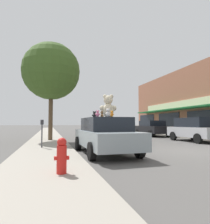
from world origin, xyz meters
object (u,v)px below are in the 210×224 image
object	(u,v)px
street_tree	(51,71)
fire_hydrant	(62,156)
teddy_bear_black	(94,115)
teddy_bear_brown	(102,115)
teddy_bear_giant	(108,107)
teddy_bear_pink	(98,114)
parking_meter	(42,130)
teddy_bear_orange	(112,114)
parked_car_far_right	(152,128)
parked_car_far_center	(195,129)
plush_art_car	(105,135)
teddy_bear_white	(108,113)

from	to	relation	value
street_tree	fire_hydrant	size ratio (longest dim) A/B	8.35
teddy_bear_black	teddy_bear_brown	bearing A→B (deg)	-139.41
teddy_bear_giant	teddy_bear_black	xyz separation A→B (m)	(-0.38, 0.91, -0.31)
street_tree	fire_hydrant	distance (m)	10.29
teddy_bear_pink	parking_meter	size ratio (longest dim) A/B	0.20
teddy_bear_orange	parking_meter	xyz separation A→B (m)	(-2.48, 2.80, -0.64)
parked_car_far_right	street_tree	xyz separation A→B (m)	(-9.46, -3.34, 3.99)
parked_car_far_center	plush_art_car	bearing A→B (deg)	-154.49
teddy_bear_giant	fire_hydrant	distance (m)	4.18
teddy_bear_brown	fire_hydrant	world-z (taller)	teddy_bear_brown
teddy_bear_pink	fire_hydrant	distance (m)	3.06
teddy_bear_black	street_tree	bearing A→B (deg)	-49.37
teddy_bear_white	parked_car_far_right	distance (m)	12.45
teddy_bear_pink	teddy_bear_black	distance (m)	1.78
teddy_bear_orange	teddy_bear_white	xyz separation A→B (m)	(-0.01, 0.43, 0.06)
teddy_bear_orange	teddy_bear_giant	bearing A→B (deg)	-38.22
teddy_bear_giant	teddy_bear_black	size ratio (longest dim) A/B	2.99
teddy_bear_white	street_tree	world-z (taller)	street_tree
fire_hydrant	street_tree	bearing A→B (deg)	91.09
teddy_bear_brown	teddy_bear_black	distance (m)	0.42
teddy_bear_orange	street_tree	bearing A→B (deg)	-12.20
teddy_bear_pink	parked_car_far_center	distance (m)	9.01
teddy_bear_giant	parked_car_far_center	distance (m)	8.07
teddy_bear_black	street_tree	distance (m)	6.29
plush_art_car	teddy_bear_black	distance (m)	1.28
street_tree	parking_meter	distance (m)	5.77
teddy_bear_giant	teddy_bear_brown	size ratio (longest dim) A/B	2.69
teddy_bear_white	teddy_bear_giant	bearing A→B (deg)	-62.25
teddy_bear_black	parked_car_far_right	bearing A→B (deg)	-111.46
teddy_bear_pink	parked_car_far_center	size ratio (longest dim) A/B	0.06
teddy_bear_brown	parking_meter	bearing A→B (deg)	-77.85
teddy_bear_brown	fire_hydrant	distance (m)	5.00
teddy_bear_brown	teddy_bear_white	size ratio (longest dim) A/B	1.04
parking_meter	teddy_bear_brown	bearing A→B (deg)	-14.23
parking_meter	parked_car_far_center	bearing A→B (deg)	10.05
plush_art_car	teddy_bear_pink	distance (m)	1.27
teddy_bear_orange	parked_car_far_center	xyz separation A→B (m)	(7.38, 4.55, -0.72)
teddy_bear_white	parked_car_far_center	bearing A→B (deg)	-106.48
teddy_bear_pink	parking_meter	distance (m)	3.34
teddy_bear_black	fire_hydrant	size ratio (longest dim) A/B	0.41
plush_art_car	parked_car_far_right	size ratio (longest dim) A/B	1.05
teddy_bear_giant	parked_car_far_right	xyz separation A→B (m)	(7.20, 9.36, -1.15)
teddy_bear_giant	teddy_bear_brown	distance (m)	1.10
parked_car_far_right	teddy_bear_pink	bearing A→B (deg)	-127.59
teddy_bear_orange	parked_car_far_right	distance (m)	12.80
teddy_bear_giant	parked_car_far_right	world-z (taller)	teddy_bear_giant
fire_hydrant	parked_car_far_right	bearing A→B (deg)	53.85
parked_car_far_right	parking_meter	xyz separation A→B (m)	(-9.87, -7.63, 0.15)
teddy_bear_orange	teddy_bear_brown	world-z (taller)	teddy_bear_brown
teddy_bear_pink	parking_meter	xyz separation A→B (m)	(-2.01, 2.59, -0.65)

